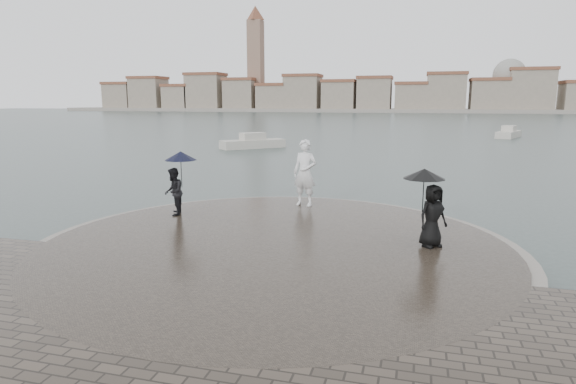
% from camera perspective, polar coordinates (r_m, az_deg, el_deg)
% --- Properties ---
extents(ground, '(400.00, 400.00, 0.00)m').
position_cam_1_polar(ground, '(9.52, -7.87, -13.93)').
color(ground, '#2B3835').
rests_on(ground, ground).
extents(kerb_ring, '(12.50, 12.50, 0.32)m').
position_cam_1_polar(kerb_ring, '(12.53, -1.58, -6.88)').
color(kerb_ring, gray).
rests_on(kerb_ring, ground).
extents(quay_tip, '(11.90, 11.90, 0.36)m').
position_cam_1_polar(quay_tip, '(12.52, -1.58, -6.79)').
color(quay_tip, '#2D261E').
rests_on(quay_tip, ground).
extents(statue, '(0.93, 0.70, 2.30)m').
position_cam_1_polar(statue, '(16.62, 2.01, 2.29)').
color(statue, white).
rests_on(statue, quay_tip).
extents(visitor_left, '(1.16, 1.06, 2.04)m').
position_cam_1_polar(visitor_left, '(15.60, -13.17, 1.32)').
color(visitor_left, black).
rests_on(visitor_left, quay_tip).
extents(visitor_right, '(1.24, 1.07, 1.95)m').
position_cam_1_polar(visitor_right, '(12.43, 16.47, -1.18)').
color(visitor_right, black).
rests_on(visitor_right, quay_tip).
extents(far_skyline, '(260.00, 20.00, 37.00)m').
position_cam_1_polar(far_skyline, '(168.92, 12.20, 11.12)').
color(far_skyline, gray).
rests_on(far_skyline, ground).
extents(boats, '(35.90, 23.84, 1.50)m').
position_cam_1_polar(boats, '(48.82, 20.55, 5.90)').
color(boats, '#BCB6A9').
rests_on(boats, ground).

